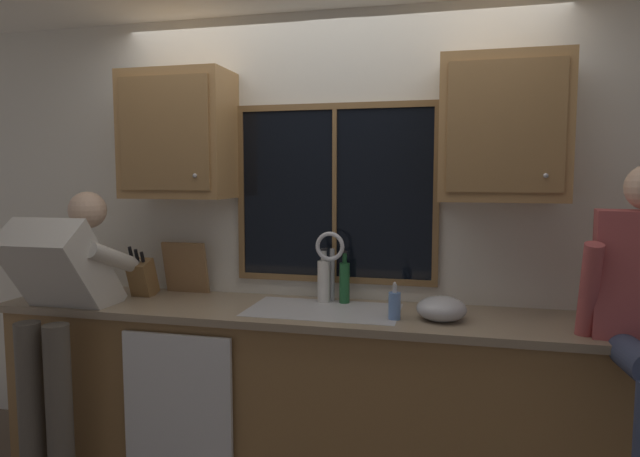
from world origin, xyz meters
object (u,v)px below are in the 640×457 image
object	(u,v)px
bottle_tall_clear	(345,282)
cutting_board	(186,268)
bottle_green_glass	(324,280)
soap_dispenser	(394,305)
person_standing	(62,303)
knife_block	(143,278)
mixing_bowl	(441,309)

from	to	relation	value
bottle_tall_clear	cutting_board	bearing A→B (deg)	177.88
cutting_board	bottle_green_glass	distance (m)	0.87
soap_dispenser	bottle_tall_clear	xyz separation A→B (m)	(-0.31, 0.28, 0.05)
person_standing	soap_dispenser	xyz separation A→B (m)	(1.75, 0.20, 0.04)
cutting_board	soap_dispenser	distance (m)	1.33
knife_block	soap_dispenser	world-z (taller)	knife_block
soap_dispenser	bottle_green_glass	world-z (taller)	bottle_green_glass
cutting_board	bottle_tall_clear	bearing A→B (deg)	-2.12
person_standing	bottle_tall_clear	xyz separation A→B (m)	(1.44, 0.48, 0.09)
soap_dispenser	bottle_tall_clear	world-z (taller)	bottle_tall_clear
knife_block	soap_dispenser	bearing A→B (deg)	-6.84
bottle_tall_clear	mixing_bowl	bearing A→B (deg)	-23.88
knife_block	bottle_tall_clear	distance (m)	1.20
cutting_board	bottle_tall_clear	world-z (taller)	cutting_board
knife_block	mixing_bowl	bearing A→B (deg)	-4.40
cutting_board	knife_block	bearing A→B (deg)	-146.01
mixing_bowl	bottle_tall_clear	world-z (taller)	bottle_tall_clear
bottle_green_glass	person_standing	bearing A→B (deg)	-160.25
knife_block	soap_dispenser	distance (m)	1.51
soap_dispenser	cutting_board	bearing A→B (deg)	166.10
person_standing	soap_dispenser	size ratio (longest dim) A/B	8.15
soap_dispenser	bottle_green_glass	distance (m)	0.51
knife_block	soap_dispenser	size ratio (longest dim) A/B	1.70
person_standing	knife_block	world-z (taller)	person_standing
knife_block	bottle_green_glass	bearing A→B (deg)	5.10
mixing_bowl	bottle_green_glass	distance (m)	0.69
person_standing	cutting_board	world-z (taller)	person_standing
bottle_green_glass	cutting_board	bearing A→B (deg)	177.11
bottle_green_glass	mixing_bowl	bearing A→B (deg)	-19.38
mixing_bowl	bottle_tall_clear	xyz separation A→B (m)	(-0.53, 0.24, 0.07)
mixing_bowl	soap_dispenser	distance (m)	0.23
cutting_board	bottle_tall_clear	xyz separation A→B (m)	(0.99, -0.04, -0.03)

